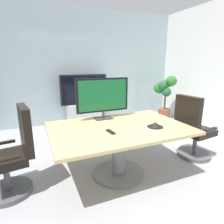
% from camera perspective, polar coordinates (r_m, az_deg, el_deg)
% --- Properties ---
extents(ground_plane, '(7.19, 7.19, 0.00)m').
position_cam_1_polar(ground_plane, '(2.81, 1.02, -19.83)').
color(ground_plane, '#99999E').
extents(wall_back_glass_partition, '(6.19, 0.10, 2.97)m').
position_cam_1_polar(wall_back_glass_partition, '(5.18, -12.84, 13.07)').
color(wall_back_glass_partition, '#9EB2B7').
rests_on(wall_back_glass_partition, ground).
extents(conference_table, '(1.87, 1.25, 0.73)m').
position_cam_1_polar(conference_table, '(2.70, 2.11, -8.05)').
color(conference_table, tan).
rests_on(conference_table, ground).
extents(office_chair_left, '(0.63, 0.61, 1.09)m').
position_cam_1_polar(office_chair_left, '(2.68, -27.59, -12.20)').
color(office_chair_left, '#4C4C51').
rests_on(office_chair_left, ground).
extents(office_chair_right, '(0.62, 0.60, 1.09)m').
position_cam_1_polar(office_chair_right, '(3.48, 23.08, -5.67)').
color(office_chair_right, '#4C4C51').
rests_on(office_chair_right, ground).
extents(tv_monitor, '(0.84, 0.18, 0.64)m').
position_cam_1_polar(tv_monitor, '(2.93, -2.77, 4.77)').
color(tv_monitor, '#333338').
rests_on(tv_monitor, conference_table).
extents(wall_display_unit, '(1.20, 0.36, 1.31)m').
position_cam_1_polar(wall_display_unit, '(5.02, -8.28, 1.21)').
color(wall_display_unit, '#B7BABC').
rests_on(wall_display_unit, ground).
extents(potted_plant, '(0.56, 0.60, 1.26)m').
position_cam_1_polar(potted_plant, '(5.58, 15.66, 5.89)').
color(potted_plant, brown).
rests_on(potted_plant, ground).
extents(conference_phone, '(0.22, 0.22, 0.07)m').
position_cam_1_polar(conference_phone, '(2.67, 12.91, -3.80)').
color(conference_phone, black).
rests_on(conference_phone, conference_table).
extents(remote_control, '(0.07, 0.17, 0.02)m').
position_cam_1_polar(remote_control, '(2.41, -0.42, -5.98)').
color(remote_control, black).
rests_on(remote_control, conference_table).
extents(whiteboard_marker, '(0.11, 0.10, 0.02)m').
position_cam_1_polar(whiteboard_marker, '(2.30, -6.79, -7.17)').
color(whiteboard_marker, silver).
rests_on(whiteboard_marker, conference_table).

